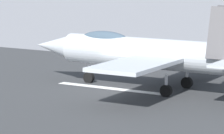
# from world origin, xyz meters

# --- Properties ---
(ground_plane) EXTENTS (400.00, 400.00, 0.00)m
(ground_plane) POSITION_xyz_m (0.00, 0.00, 0.00)
(ground_plane) COLOR gray
(runway_strip) EXTENTS (240.00, 26.00, 0.02)m
(runway_strip) POSITION_xyz_m (-0.02, 0.00, 0.01)
(runway_strip) COLOR #333536
(runway_strip) RESTS_ON ground
(fighter_jet) EXTENTS (17.04, 14.53, 5.67)m
(fighter_jet) POSITION_xyz_m (-1.87, -1.07, 2.47)
(fighter_jet) COLOR #AFB6BD
(fighter_jet) RESTS_ON ground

